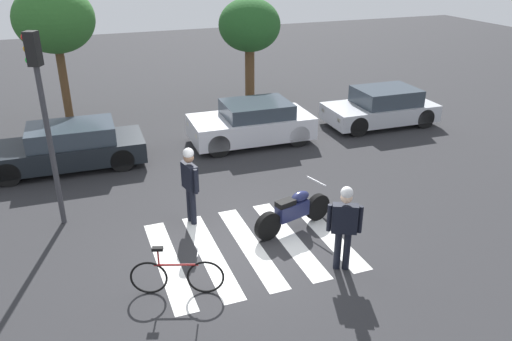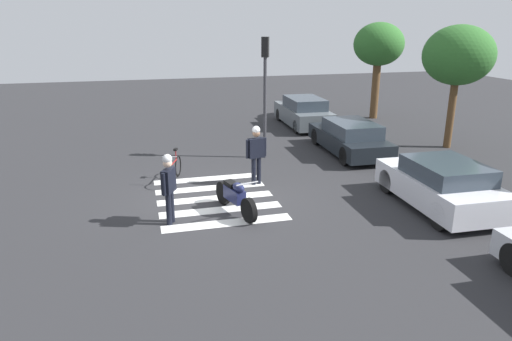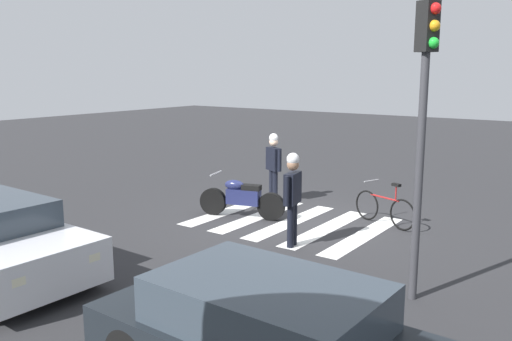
% 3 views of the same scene
% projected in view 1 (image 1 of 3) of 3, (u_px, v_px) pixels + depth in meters
% --- Properties ---
extents(ground_plane, '(60.00, 60.00, 0.00)m').
position_uv_depth(ground_plane, '(250.00, 246.00, 10.93)').
color(ground_plane, '#2B2B2D').
extents(police_motorcycle, '(2.08, 0.84, 1.04)m').
position_uv_depth(police_motorcycle, '(294.00, 211.00, 11.41)').
color(police_motorcycle, black).
rests_on(police_motorcycle, ground_plane).
extents(leaning_bicycle, '(1.66, 0.68, 1.01)m').
position_uv_depth(leaning_bicycle, '(177.00, 276.00, 9.32)').
color(leaning_bicycle, black).
rests_on(leaning_bicycle, ground_plane).
extents(officer_on_foot, '(0.30, 0.68, 1.88)m').
position_uv_depth(officer_on_foot, '(190.00, 180.00, 11.43)').
color(officer_on_foot, black).
rests_on(officer_on_foot, ground_plane).
extents(officer_by_motorcycle, '(0.62, 0.40, 1.83)m').
position_uv_depth(officer_by_motorcycle, '(344.00, 222.00, 9.76)').
color(officer_by_motorcycle, black).
rests_on(officer_by_motorcycle, ground_plane).
extents(crosswalk_stripes, '(4.05, 3.35, 0.01)m').
position_uv_depth(crosswalk_stripes, '(250.00, 246.00, 10.93)').
color(crosswalk_stripes, silver).
rests_on(crosswalk_stripes, ground_plane).
extents(car_black_suv, '(4.46, 1.88, 1.29)m').
position_uv_depth(car_black_suv, '(67.00, 147.00, 14.54)').
color(car_black_suv, black).
rests_on(car_black_suv, ground_plane).
extents(car_white_van, '(3.96, 2.00, 1.35)m').
position_uv_depth(car_white_van, '(252.00, 123.00, 16.39)').
color(car_white_van, black).
rests_on(car_white_van, ground_plane).
extents(car_silver_sedan, '(3.96, 1.96, 1.33)m').
position_uv_depth(car_silver_sedan, '(381.00, 107.00, 18.02)').
color(car_silver_sedan, black).
rests_on(car_silver_sedan, ground_plane).
extents(traffic_light_pole, '(0.36, 0.32, 4.40)m').
position_uv_depth(traffic_light_pole, '(42.00, 101.00, 10.67)').
color(traffic_light_pole, '#38383D').
rests_on(traffic_light_pole, ground_plane).
extents(street_tree_mid, '(2.70, 2.70, 4.81)m').
position_uv_depth(street_tree_mid, '(54.00, 20.00, 17.01)').
color(street_tree_mid, brown).
rests_on(street_tree_mid, ground_plane).
extents(street_tree_far, '(2.40, 2.40, 4.14)m').
position_uv_depth(street_tree_far, '(250.00, 26.00, 19.51)').
color(street_tree_far, brown).
rests_on(street_tree_far, ground_plane).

